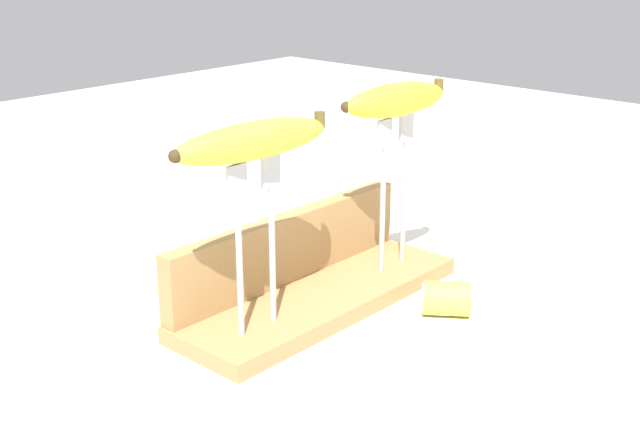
{
  "coord_description": "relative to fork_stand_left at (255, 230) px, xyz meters",
  "views": [
    {
      "loc": [
        -0.71,
        -0.64,
        0.45
      ],
      "look_at": [
        0.0,
        0.0,
        0.12
      ],
      "focal_mm": 47.27,
      "sensor_mm": 36.0,
      "label": 1
    }
  ],
  "objects": [
    {
      "name": "ground_plane",
      "position": [
        0.12,
        0.02,
        -0.14
      ],
      "size": [
        3.0,
        3.0,
        0.0
      ],
      "primitive_type": "plane",
      "color": "white"
    },
    {
      "name": "wooden_board",
      "position": [
        0.12,
        0.02,
        -0.13
      ],
      "size": [
        0.4,
        0.13,
        0.02
      ],
      "primitive_type": "cube",
      "color": "#A87F4C",
      "rests_on": "ground"
    },
    {
      "name": "board_backstop",
      "position": [
        0.12,
        0.07,
        -0.07
      ],
      "size": [
        0.39,
        0.02,
        0.09
      ],
      "primitive_type": "cube",
      "color": "#A87F4C",
      "rests_on": "wooden_board"
    },
    {
      "name": "fork_stand_left",
      "position": [
        0.0,
        0.0,
        0.0
      ],
      "size": [
        0.08,
        0.01,
        0.19
      ],
      "color": "#B2B2B7",
      "rests_on": "wooden_board"
    },
    {
      "name": "fork_stand_right",
      "position": [
        0.25,
        0.0,
        0.0
      ],
      "size": [
        0.07,
        0.01,
        0.2
      ],
      "color": "#B2B2B7",
      "rests_on": "wooden_board"
    },
    {
      "name": "banana_raised_left",
      "position": [
        -0.0,
        0.0,
        0.1
      ],
      "size": [
        0.2,
        0.06,
        0.04
      ],
      "color": "#B2C138",
      "rests_on": "fork_stand_left"
    },
    {
      "name": "banana_raised_right",
      "position": [
        0.25,
        0.0,
        0.11
      ],
      "size": [
        0.17,
        0.06,
        0.04
      ],
      "color": "yellow",
      "rests_on": "fork_stand_right"
    },
    {
      "name": "banana_chunk_near",
      "position": [
        0.21,
        -0.11,
        -0.12
      ],
      "size": [
        0.07,
        0.07,
        0.04
      ],
      "color": "#DBD147",
      "rests_on": "ground"
    }
  ]
}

